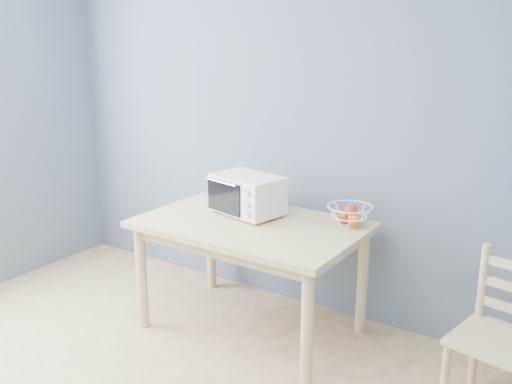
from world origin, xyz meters
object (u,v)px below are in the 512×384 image
Objects in this scene: toaster_oven at (245,194)px; dining_chair at (501,342)px; fruit_basket at (350,215)px; dining_table at (251,237)px.

toaster_oven reaches higher than dining_chair.
toaster_oven is 0.70m from fruit_basket.
toaster_oven is at bearing -175.57° from dining_chair.
dining_table is 2.79× the size of toaster_oven.
dining_table is at bearing -171.47° from dining_chair.
fruit_basket reaches higher than dining_chair.
fruit_basket is 1.12m from dining_chair.
toaster_oven is (-0.13, 0.12, 0.24)m from dining_table.
dining_chair is (1.67, -0.18, -0.46)m from toaster_oven.
dining_table is 1.63× the size of dining_chair.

